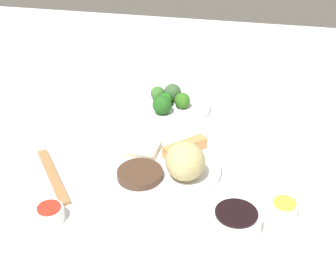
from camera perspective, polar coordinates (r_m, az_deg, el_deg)
The scene contains 19 objects.
tabletop at distance 0.95m, azimuth 1.66°, elevation -5.26°, with size 2.20×2.20×0.02m, color white.
main_plate at distance 0.94m, azimuth -0.67°, elevation -4.31°, with size 0.25×0.25×0.02m, color white.
rice_scoop at distance 0.88m, azimuth 2.27°, elevation -3.52°, with size 0.08×0.08×0.08m, color tan.
spring_roll at distance 0.97m, azimuth 2.10°, elevation -1.70°, with size 0.11×0.02×0.03m, color #D99251.
crab_rangoon_wonton at distance 0.97m, azimuth -3.34°, elevation -1.96°, with size 0.07×0.07×0.02m, color beige.
stir_fry_heap at distance 0.90m, azimuth -3.69°, elevation -5.18°, with size 0.09×0.09×0.02m, color #493224.
broccoli_plate at distance 1.18m, azimuth 0.01°, elevation 3.60°, with size 0.23×0.23×0.01m, color white.
broccoli_floret_0 at distance 1.16m, azimuth -0.38°, elevation 4.54°, with size 0.04×0.04×0.04m, color #22731B.
broccoli_floret_1 at distance 1.15m, azimuth 1.86°, elevation 4.47°, with size 0.04×0.04×0.04m, color #33701D.
broccoli_floret_2 at distance 1.19m, azimuth -1.36°, elevation 5.40°, with size 0.04×0.04×0.04m, color #3A702C.
broccoli_floret_3 at distance 1.19m, azimuth 0.60°, elevation 5.52°, with size 0.05×0.05×0.05m, color #385C34.
broccoli_floret_5 at distance 1.12m, azimuth -0.79°, elevation 3.91°, with size 0.05×0.05×0.05m, color #215E1C.
soy_sauce_bowl at distance 0.81m, azimuth 8.83°, elevation -11.14°, with size 0.09×0.09×0.03m, color white.
soy_sauce_bowl_liquid at distance 0.79m, azimuth 8.95°, elevation -10.12°, with size 0.08×0.08×0.00m, color black.
sauce_ramekin_hot_mustard at distance 0.85m, azimuth 14.90°, elevation -9.47°, with size 0.05×0.05×0.03m, color white.
sauce_ramekin_hot_mustard_liquid at distance 0.84m, azimuth 15.05°, elevation -8.65°, with size 0.04×0.04×0.00m, color yellow.
sauce_ramekin_sweet_and_sour at distance 0.84m, azimuth -15.19°, elevation -10.04°, with size 0.05×0.05×0.03m, color white.
sauce_ramekin_sweet_and_sour_liquid at distance 0.83m, azimuth -15.34°, elevation -9.23°, with size 0.04×0.04×0.00m, color red.
chopsticks_pair at distance 0.95m, azimuth -14.84°, elevation -5.24°, with size 0.20×0.02×0.01m, color #A47246.
Camera 1 is at (0.14, -0.75, 0.58)m, focal length 46.56 mm.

